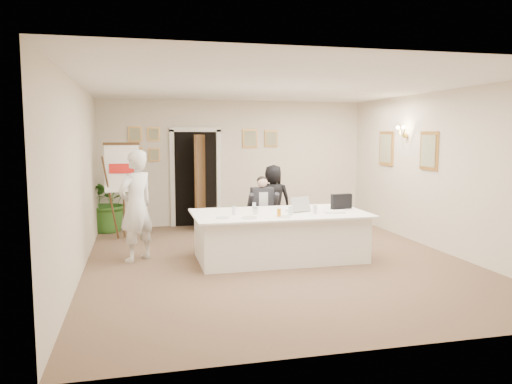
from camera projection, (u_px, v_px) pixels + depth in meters
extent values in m
plane|color=brown|center=(276.00, 260.00, 8.14)|extent=(7.00, 7.00, 0.00)
cube|color=white|center=(277.00, 86.00, 7.82)|extent=(6.00, 7.00, 0.02)
cube|color=beige|center=(235.00, 163.00, 11.36)|extent=(6.00, 0.10, 2.80)
cube|color=beige|center=(379.00, 205.00, 4.60)|extent=(6.00, 0.10, 2.80)
cube|color=beige|center=(79.00, 179.00, 7.29)|extent=(0.10, 7.00, 2.80)
cube|color=beige|center=(442.00, 172.00, 8.67)|extent=(0.10, 7.00, 2.80)
cube|color=black|center=(196.00, 179.00, 11.17)|extent=(0.92, 0.06, 2.10)
cube|color=white|center=(172.00, 180.00, 11.02)|extent=(0.10, 0.06, 2.20)
cube|color=white|center=(219.00, 179.00, 11.26)|extent=(0.10, 0.06, 2.20)
cube|color=#342110|center=(200.00, 182.00, 10.78)|extent=(0.33, 0.81, 2.02)
cube|color=white|center=(279.00, 236.00, 8.21)|extent=(2.66, 1.33, 0.75)
cube|color=white|center=(280.00, 213.00, 8.16)|extent=(2.84, 1.51, 0.03)
cube|color=white|center=(122.00, 168.00, 9.50)|extent=(0.65, 0.21, 0.90)
imported|color=silver|center=(136.00, 206.00, 8.02)|extent=(0.78, 0.76, 1.80)
imported|color=black|center=(273.00, 200.00, 10.11)|extent=(0.76, 0.54, 1.44)
imported|color=#316521|center=(107.00, 200.00, 10.52)|extent=(1.57, 1.56, 1.32)
cube|color=black|center=(341.00, 201.00, 8.54)|extent=(0.38, 0.16, 0.26)
cube|color=white|center=(334.00, 212.00, 8.12)|extent=(0.36, 0.29, 0.03)
cylinder|color=white|center=(223.00, 218.00, 7.58)|extent=(0.23, 0.23, 0.01)
cylinder|color=white|center=(249.00, 218.00, 7.60)|extent=(0.27, 0.27, 0.01)
cylinder|color=white|center=(284.00, 217.00, 7.68)|extent=(0.22, 0.22, 0.01)
cylinder|color=silver|center=(234.00, 211.00, 7.88)|extent=(0.07, 0.07, 0.14)
cylinder|color=silver|center=(290.00, 211.00, 7.87)|extent=(0.08, 0.08, 0.14)
cylinder|color=silver|center=(315.00, 210.00, 8.00)|extent=(0.07, 0.07, 0.14)
cylinder|color=silver|center=(254.00, 207.00, 8.31)|extent=(0.06, 0.06, 0.14)
cylinder|color=orange|center=(279.00, 213.00, 7.68)|extent=(0.06, 0.06, 0.13)
cylinder|color=silver|center=(255.00, 211.00, 7.94)|extent=(0.12, 0.12, 0.11)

